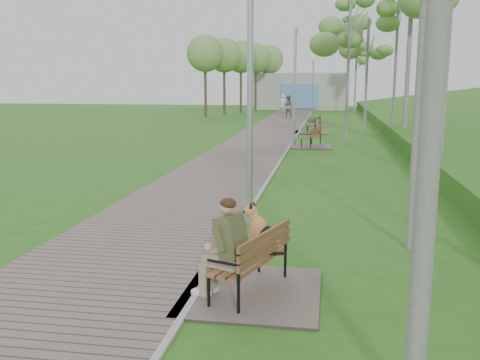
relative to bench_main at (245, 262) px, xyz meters
name	(u,v)px	position (x,y,z in m)	size (l,w,h in m)	color
ground	(235,235)	(-0.70, 3.06, -0.49)	(120.00, 120.00, 0.00)	#2C5F1C
walkway	(268,133)	(-2.45, 24.56, -0.47)	(3.50, 67.00, 0.04)	#6B5E57
kerb	(298,134)	(-0.70, 24.56, -0.47)	(0.10, 67.00, 0.05)	#999993
building_north	(300,91)	(-2.20, 54.03, 1.50)	(10.00, 5.20, 4.00)	#9E9E99
bench_main	(245,262)	(0.00, 0.00, 0.00)	(2.00, 2.23, 1.75)	#6B5E57
bench_second	(311,142)	(0.32, 18.38, -0.28)	(1.91, 2.13, 1.17)	#6B5E57
bench_third	(311,129)	(0.07, 25.75, -0.26)	(2.01, 2.23, 1.23)	#6B5E57
bench_far	(317,123)	(0.32, 30.88, -0.32)	(1.55, 1.72, 0.95)	#6B5E57
lamp_post_near	(250,101)	(-0.52, 3.92, 2.22)	(0.22, 0.22, 5.80)	#A1A4A9
lamp_post_second	(295,91)	(-0.56, 18.94, 2.13)	(0.22, 0.22, 5.63)	#A1A4A9
lamp_post_third	(313,92)	(-0.31, 38.32, 1.74)	(0.19, 0.19, 4.79)	#A1A4A9
pedestrian_near	(283,105)	(-3.20, 42.66, 0.47)	(0.71, 0.46, 1.94)	silver
pedestrian_far	(288,106)	(-2.41, 39.07, 0.48)	(0.95, 0.74, 1.95)	gray
birch_mid_a	(350,19)	(2.01, 20.44, 5.64)	(2.43, 2.43, 7.81)	silver
birch_mid_c	(368,41)	(3.19, 24.63, 4.87)	(2.39, 2.39, 6.84)	silver
birch_far_a	(398,16)	(4.45, 21.86, 5.89)	(2.42, 2.42, 8.13)	silver
birch_far_b	(349,23)	(2.26, 30.01, 6.45)	(2.32, 2.32, 8.85)	silver
birch_distant_b	(357,52)	(3.51, 45.98, 5.39)	(2.41, 2.41, 7.49)	silver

